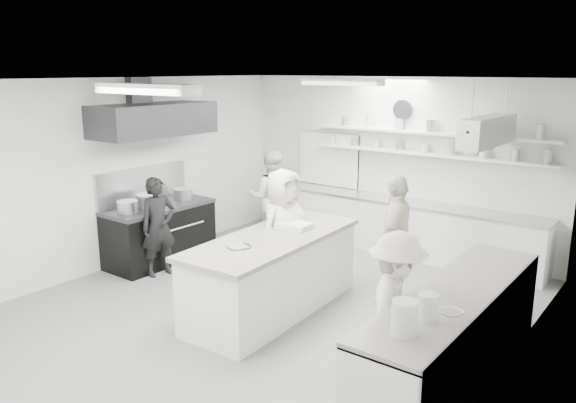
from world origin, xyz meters
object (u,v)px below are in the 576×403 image
Objects in this scene: right_counter at (454,337)px; prep_island at (273,275)px; cook_back at (271,197)px; cook_stove at (159,227)px; back_counter at (396,226)px; stove at (160,235)px.

right_counter is 2.54m from prep_island.
cook_back is (-1.88, 2.28, 0.38)m from prep_island.
prep_island is 2.98m from cook_back.
cook_stove is 2.34m from cook_back.
back_counter is 1.52× the size of right_counter.
cook_back is (0.84, 1.89, 0.41)m from stove.
stove is 0.68× the size of prep_island.
back_counter is at bearing 124.65° from right_counter.
cook_stove is at bearing -40.51° from stove.
cook_stove is at bearing 44.01° from cook_back.
right_counter is (2.35, -3.40, 0.01)m from back_counter.
stove is 2.75m from prep_island.
right_counter reaches higher than back_counter.
prep_island is at bearing -74.08° from cook_stove.
prep_island is at bearing -8.13° from stove.
stove is at bearing 168.81° from prep_island.
prep_island is at bearing 175.22° from right_counter.
right_counter is 1.92× the size of cook_back.
cook_stove is 0.89× the size of cook_back.
cook_stove reaches higher than right_counter.
cook_back is at bearing 66.12° from stove.
back_counter is 3.25× the size of cook_stove.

